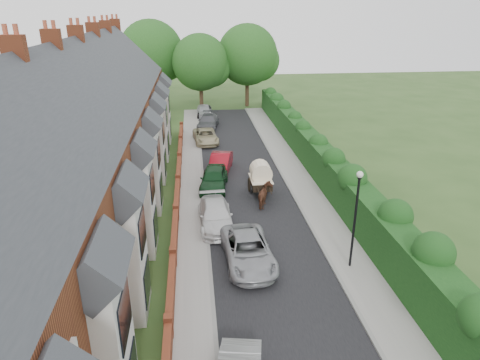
# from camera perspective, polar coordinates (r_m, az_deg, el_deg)

# --- Properties ---
(ground) EXTENTS (140.00, 140.00, 0.00)m
(ground) POSITION_cam_1_polar(r_m,az_deg,el_deg) (18.54, 8.34, -18.93)
(ground) COLOR #2D4C1E
(ground) RESTS_ON ground
(road) EXTENTS (6.00, 58.00, 0.02)m
(road) POSITION_cam_1_polar(r_m,az_deg,el_deg) (27.51, 1.76, -4.00)
(road) COLOR black
(road) RESTS_ON ground
(pavement_hedge_side) EXTENTS (2.20, 58.00, 0.12)m
(pavement_hedge_side) POSITION_cam_1_polar(r_m,az_deg,el_deg) (28.31, 10.02, -3.45)
(pavement_hedge_side) COLOR gray
(pavement_hedge_side) RESTS_ON ground
(pavement_house_side) EXTENTS (1.70, 58.00, 0.12)m
(pavement_house_side) POSITION_cam_1_polar(r_m,az_deg,el_deg) (27.26, -6.31, -4.27)
(pavement_house_side) COLOR gray
(pavement_house_side) RESTS_ON ground
(kerb_hedge_side) EXTENTS (0.18, 58.00, 0.13)m
(kerb_hedge_side) POSITION_cam_1_polar(r_m,az_deg,el_deg) (28.05, 7.95, -3.56)
(kerb_hedge_side) COLOR gray
(kerb_hedge_side) RESTS_ON ground
(kerb_house_side) EXTENTS (0.18, 58.00, 0.13)m
(kerb_house_side) POSITION_cam_1_polar(r_m,az_deg,el_deg) (27.26, -4.62, -4.20)
(kerb_house_side) COLOR gray
(kerb_house_side) RESTS_ON ground
(hedge) EXTENTS (2.10, 58.00, 2.85)m
(hedge) POSITION_cam_1_polar(r_m,az_deg,el_deg) (28.24, 13.73, -0.41)
(hedge) COLOR #103411
(hedge) RESTS_ON ground
(terrace_row) EXTENTS (9.05, 40.50, 11.50)m
(terrace_row) POSITION_cam_1_polar(r_m,az_deg,el_deg) (25.58, -21.48, 3.16)
(terrace_row) COLOR brown
(terrace_row) RESTS_ON ground
(garden_wall_row) EXTENTS (0.35, 40.35, 1.10)m
(garden_wall_row) POSITION_cam_1_polar(r_m,az_deg,el_deg) (26.22, -8.52, -4.54)
(garden_wall_row) COLOR brown
(garden_wall_row) RESTS_ON ground
(lamppost) EXTENTS (0.32, 0.32, 5.16)m
(lamppost) POSITION_cam_1_polar(r_m,az_deg,el_deg) (20.92, 15.23, -3.64)
(lamppost) COLOR black
(lamppost) RESTS_ON ground
(tree_far_left) EXTENTS (7.14, 6.80, 9.29)m
(tree_far_left) POSITION_cam_1_polar(r_m,az_deg,el_deg) (53.94, -4.95, 15.19)
(tree_far_left) COLOR #332316
(tree_far_left) RESTS_ON ground
(tree_far_right) EXTENTS (7.98, 7.60, 10.31)m
(tree_far_right) POSITION_cam_1_polar(r_m,az_deg,el_deg) (56.33, 1.37, 16.17)
(tree_far_right) COLOR #332316
(tree_far_right) RESTS_ON ground
(tree_far_back) EXTENTS (8.40, 8.00, 10.82)m
(tree_far_back) POSITION_cam_1_polar(r_m,az_deg,el_deg) (56.99, -11.29, 16.15)
(tree_far_back) COLOR #332316
(tree_far_back) RESTS_ON ground
(car_silver_b) EXTENTS (2.62, 5.19, 1.41)m
(car_silver_b) POSITION_cam_1_polar(r_m,az_deg,el_deg) (21.83, 1.08, -9.39)
(car_silver_b) COLOR #999BA0
(car_silver_b) RESTS_ON ground
(car_white) EXTENTS (2.09, 4.78, 1.37)m
(car_white) POSITION_cam_1_polar(r_m,az_deg,el_deg) (25.33, -3.27, -4.75)
(car_white) COLOR silver
(car_white) RESTS_ON ground
(car_green) EXTENTS (2.44, 4.73, 1.54)m
(car_green) POSITION_cam_1_polar(r_m,az_deg,el_deg) (30.49, -3.50, 0.22)
(car_green) COLOR #103518
(car_green) RESTS_ON ground
(car_red) EXTENTS (2.38, 4.50, 1.41)m
(car_red) POSITION_cam_1_polar(r_m,az_deg,el_deg) (33.70, -2.64, 2.29)
(car_red) COLOR maroon
(car_red) RESTS_ON ground
(car_beige) EXTENTS (2.54, 4.79, 1.28)m
(car_beige) POSITION_cam_1_polar(r_m,az_deg,el_deg) (41.17, -4.62, 5.84)
(car_beige) COLOR tan
(car_beige) RESTS_ON ground
(car_grey) EXTENTS (2.77, 5.14, 1.42)m
(car_grey) POSITION_cam_1_polar(r_m,az_deg,el_deg) (46.38, -4.27, 7.79)
(car_grey) COLOR #4E5055
(car_grey) RESTS_ON ground
(car_black) EXTENTS (2.00, 4.06, 1.33)m
(car_black) POSITION_cam_1_polar(r_m,az_deg,el_deg) (51.49, -4.74, 9.17)
(car_black) COLOR black
(car_black) RESTS_ON ground
(horse) EXTENTS (1.28, 1.97, 1.53)m
(horse) POSITION_cam_1_polar(r_m,az_deg,el_deg) (27.70, 3.37, -2.12)
(horse) COLOR #552F1F
(horse) RESTS_ON ground
(horse_cart) EXTENTS (1.50, 3.33, 2.40)m
(horse_cart) POSITION_cam_1_polar(r_m,az_deg,el_deg) (29.24, 2.77, 0.53)
(horse_cart) COLOR black
(horse_cart) RESTS_ON ground
(car_extra_far) EXTENTS (1.80, 4.12, 1.38)m
(car_extra_far) POSITION_cam_1_polar(r_m,az_deg,el_deg) (51.47, -4.79, 9.19)
(car_extra_far) COLOR #B4B6BC
(car_extra_far) RESTS_ON ground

